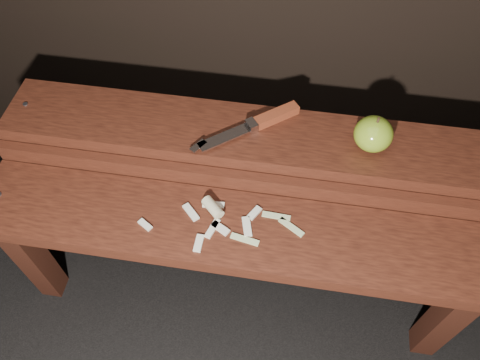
# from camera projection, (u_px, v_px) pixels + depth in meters

# --- Properties ---
(ground) EXTENTS (60.00, 60.00, 0.00)m
(ground) POSITION_uv_depth(u_px,v_px,m) (237.00, 282.00, 1.42)
(ground) COLOR black
(bench_front_tier) EXTENTS (1.20, 0.20, 0.42)m
(bench_front_tier) POSITION_uv_depth(u_px,v_px,m) (232.00, 245.00, 1.10)
(bench_front_tier) COLOR black
(bench_front_tier) RESTS_ON ground
(bench_rear_tier) EXTENTS (1.20, 0.21, 0.50)m
(bench_rear_tier) POSITION_uv_depth(u_px,v_px,m) (247.00, 155.00, 1.18)
(bench_rear_tier) COLOR black
(bench_rear_tier) RESTS_ON ground
(apple) EXTENTS (0.09, 0.09, 0.09)m
(apple) POSITION_uv_depth(u_px,v_px,m) (373.00, 134.00, 1.06)
(apple) COLOR olive
(apple) RESTS_ON bench_rear_tier
(knife) EXTENTS (0.24, 0.19, 0.03)m
(knife) POSITION_uv_depth(u_px,v_px,m) (263.00, 121.00, 1.12)
(knife) COLOR maroon
(knife) RESTS_ON bench_rear_tier
(apple_scraps) EXTENTS (0.38, 0.14, 0.03)m
(apple_scraps) POSITION_uv_depth(u_px,v_px,m) (220.00, 216.00, 1.06)
(apple_scraps) COLOR beige
(apple_scraps) RESTS_ON bench_front_tier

